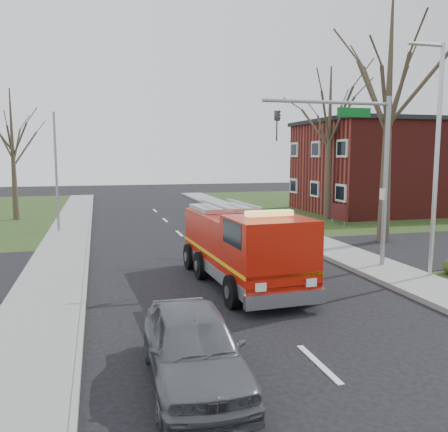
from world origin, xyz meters
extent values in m
plane|color=black|center=(0.00, 0.00, 0.00)|extent=(120.00, 120.00, 0.00)
cube|color=gray|center=(6.20, 0.00, 0.07)|extent=(2.40, 80.00, 0.15)
cube|color=gray|center=(-6.20, 0.00, 0.07)|extent=(2.40, 80.00, 0.15)
cube|color=maroon|center=(19.00, 18.00, 3.50)|extent=(15.00, 10.00, 7.00)
cube|color=black|center=(19.00, 18.00, 7.10)|extent=(15.40, 10.40, 0.30)
cube|color=silver|center=(11.45, 18.00, 2.00)|extent=(0.12, 1.40, 1.20)
cube|color=#451011|center=(10.50, 12.50, 0.90)|extent=(0.12, 2.00, 1.00)
cylinder|color=gray|center=(10.50, 11.70, 0.45)|extent=(0.08, 0.08, 0.90)
cylinder|color=gray|center=(10.50, 13.30, 0.45)|extent=(0.08, 0.08, 0.90)
cone|color=#332A1E|center=(9.50, 6.00, 6.00)|extent=(0.64, 0.64, 12.00)
cone|color=#332A1E|center=(11.00, 15.00, 5.25)|extent=(0.56, 0.56, 10.50)
cone|color=#332A1E|center=(-10.00, 20.00, 4.50)|extent=(0.44, 0.44, 9.00)
cylinder|color=gray|center=(6.50, 1.50, 3.40)|extent=(0.18, 0.18, 6.80)
cylinder|color=gray|center=(3.90, 1.50, 6.50)|extent=(5.20, 0.14, 0.14)
cube|color=#0C591E|center=(5.00, 1.50, 6.15)|extent=(1.40, 0.06, 0.35)
imported|color=black|center=(1.90, 1.50, 6.15)|extent=(0.22, 0.18, 1.10)
cylinder|color=#B7BABF|center=(7.20, -0.50, 4.20)|extent=(0.16, 0.16, 8.40)
cylinder|color=#B7BABF|center=(6.50, -0.50, 8.30)|extent=(1.40, 0.12, 0.12)
cylinder|color=gray|center=(-6.80, 14.00, 3.50)|extent=(0.14, 0.14, 7.00)
cube|color=#B31508|center=(0.24, 1.80, 1.42)|extent=(2.64, 4.89, 1.93)
cube|color=#B31508|center=(0.43, -1.68, 1.56)|extent=(2.51, 2.51, 2.20)
cube|color=#B7BABF|center=(0.30, 0.70, 0.64)|extent=(2.78, 7.27, 0.41)
cube|color=#E5B20C|center=(0.30, 0.70, 1.15)|extent=(2.79, 7.27, 0.11)
cube|color=black|center=(0.48, -2.69, 2.25)|extent=(2.09, 0.20, 0.78)
cube|color=#E5D866|center=(0.43, -1.68, 2.80)|extent=(1.48, 0.40, 0.17)
cylinder|color=black|center=(-0.76, -1.84, 0.50)|extent=(0.37, 1.02, 1.01)
cylinder|color=black|center=(1.62, -1.71, 0.50)|extent=(0.37, 1.02, 1.01)
cylinder|color=black|center=(-1.04, 3.38, 0.50)|extent=(0.37, 1.02, 1.01)
cylinder|color=black|center=(1.34, 3.51, 0.50)|extent=(0.37, 1.02, 1.01)
imported|color=#54575B|center=(-2.80, -6.16, 0.77)|extent=(1.94, 4.56, 1.54)
camera|label=1|loc=(-4.54, -14.96, 4.52)|focal=38.00mm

